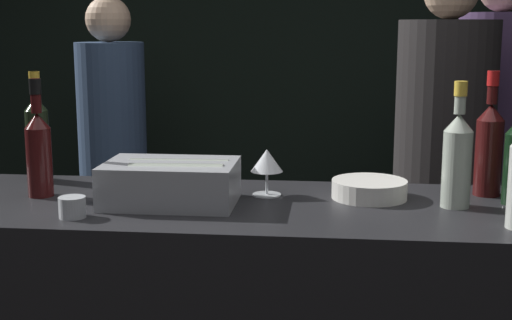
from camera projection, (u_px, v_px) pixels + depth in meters
The scene contains 12 objects.
wall_back_chalkboard at pixel (296, 43), 3.98m from camera, with size 6.40×0.06×2.80m.
ice_bin_with_bottles at pixel (172, 181), 2.01m from camera, with size 0.37×0.25×0.12m.
bowl_white at pixel (369, 189), 2.08m from camera, with size 0.22×0.22×0.05m.
wine_glass at pixel (267, 162), 2.10m from camera, with size 0.09×0.09×0.14m.
candle_votive at pixel (72, 207), 1.87m from camera, with size 0.07×0.07×0.06m.
rose_wine_bottle at pixel (457, 156), 1.95m from camera, with size 0.08×0.08×0.35m.
champagne_bottle at pixel (37, 135), 2.30m from camera, with size 0.07×0.07×0.35m.
red_wine_bottle_tall at pixel (489, 145), 2.09m from camera, with size 0.08×0.08×0.37m.
red_wine_bottle_black_foil at pixel (39, 149), 2.08m from camera, with size 0.07×0.07×0.35m.
person_in_hoodie at pixel (113, 149), 3.41m from camera, with size 0.32×0.32×1.63m.
person_blond_tee at pixel (494, 142), 3.19m from camera, with size 0.36×0.36×1.76m.
person_grey_polo at pixel (443, 163), 2.83m from camera, with size 0.39×0.39×1.73m.
Camera 1 is at (0.21, -1.64, 1.50)m, focal length 50.00 mm.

